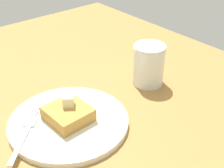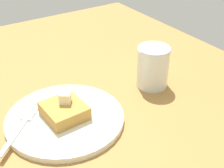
{
  "view_description": "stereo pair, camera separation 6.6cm",
  "coord_description": "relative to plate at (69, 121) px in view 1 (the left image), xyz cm",
  "views": [
    {
      "loc": [
        41.62,
        -17.78,
        41.72
      ],
      "look_at": [
        -1.34,
        18.32,
        6.6
      ],
      "focal_mm": 50.0,
      "sensor_mm": 36.0,
      "label": 1
    },
    {
      "loc": [
        45.57,
        -12.48,
        41.72
      ],
      "look_at": [
        -1.34,
        18.32,
        6.6
      ],
      "focal_mm": 50.0,
      "sensor_mm": 36.0,
      "label": 2
    }
  ],
  "objects": [
    {
      "name": "table_surface",
      "position": [
        0.81,
        -6.71,
        -1.74
      ],
      "size": [
        118.36,
        118.36,
        2.1
      ],
      "primitive_type": "cube",
      "color": "olive",
      "rests_on": "ground"
    },
    {
      "name": "plate",
      "position": [
        0.0,
        0.0,
        0.0
      ],
      "size": [
        23.61,
        23.61,
        1.21
      ],
      "color": "silver",
      "rests_on": "table_surface"
    },
    {
      "name": "toast_slice_center",
      "position": [
        0.0,
        -0.0,
        1.85
      ],
      "size": [
        8.45,
        8.01,
        2.66
      ],
      "primitive_type": "cube",
      "rotation": [
        0.0,
        0.0,
        0.05
      ],
      "color": "#B68237",
      "rests_on": "plate"
    },
    {
      "name": "butter_pat_primary",
      "position": [
        -0.69,
        0.7,
        4.27
      ],
      "size": [
        2.86,
        2.91,
        2.17
      ],
      "primitive_type": "cube",
      "rotation": [
        0.0,
        0.0,
        0.94
      ],
      "color": "beige",
      "rests_on": "toast_slice_center"
    },
    {
      "name": "fork",
      "position": [
        -2.22,
        -7.88,
        0.7
      ],
      "size": [
        12.31,
        12.35,
        0.36
      ],
      "color": "silver",
      "rests_on": "plate"
    },
    {
      "name": "syrup_jar",
      "position": [
        -1.06,
        23.22,
        3.98
      ],
      "size": [
        7.56,
        7.56,
        9.78
      ],
      "color": "#371A06",
      "rests_on": "table_surface"
    }
  ]
}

